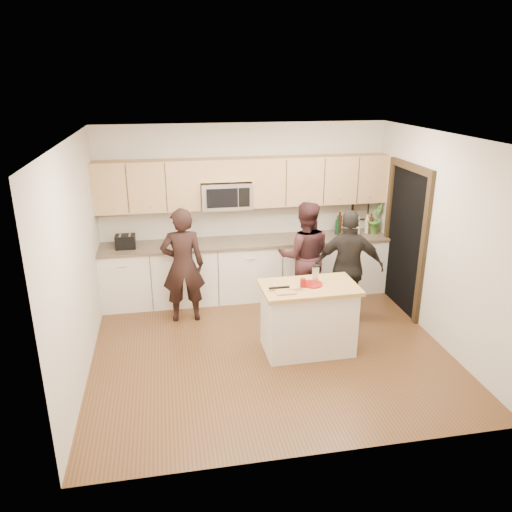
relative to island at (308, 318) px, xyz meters
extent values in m
plane|color=brown|center=(-0.48, 0.12, -0.45)|extent=(4.50, 4.50, 0.00)
cube|color=beige|center=(-0.48, 2.12, 0.90)|extent=(4.50, 0.02, 2.70)
cube|color=beige|center=(-0.48, -1.88, 0.90)|extent=(4.50, 0.02, 2.70)
cube|color=beige|center=(-2.73, 0.12, 0.90)|extent=(0.02, 4.00, 2.70)
cube|color=beige|center=(1.77, 0.12, 0.90)|extent=(0.02, 4.00, 2.70)
cube|color=white|center=(-0.48, 0.12, 2.25)|extent=(4.50, 4.00, 0.02)
cube|color=silver|center=(-0.48, 1.81, 0.00)|extent=(4.50, 0.62, 0.90)
cube|color=brown|center=(-0.48, 1.80, 0.47)|extent=(4.50, 0.66, 0.04)
cube|color=tan|center=(-1.95, 1.96, 1.37)|extent=(1.55, 0.33, 0.75)
cube|color=tan|center=(0.69, 1.96, 1.37)|extent=(2.17, 0.33, 0.75)
cube|color=tan|center=(-0.79, 1.96, 1.58)|extent=(0.78, 0.33, 0.33)
cube|color=silver|center=(-0.79, 1.92, 1.20)|extent=(0.76, 0.40, 0.40)
cube|color=black|center=(-0.87, 1.72, 1.20)|extent=(0.47, 0.01, 0.29)
cube|color=black|center=(-0.54, 1.72, 1.20)|extent=(0.17, 0.01, 0.29)
cube|color=black|center=(1.76, 1.02, 0.60)|extent=(0.02, 1.05, 2.10)
cube|color=black|center=(1.74, 0.45, 0.60)|extent=(0.06, 0.10, 2.10)
cube|color=black|center=(1.74, 1.60, 0.60)|extent=(0.06, 0.10, 2.10)
cube|color=black|center=(1.74, 1.02, 1.70)|extent=(0.06, 1.25, 0.10)
cube|color=black|center=(1.47, 2.11, 0.83)|extent=(0.30, 0.03, 0.38)
cube|color=tan|center=(1.47, 2.09, 0.83)|extent=(0.24, 0.00, 0.32)
cube|color=white|center=(-1.43, 1.50, 0.25)|extent=(0.34, 0.01, 0.48)
cube|color=white|center=(-1.43, 1.79, 0.48)|extent=(0.34, 0.60, 0.01)
cube|color=silver|center=(0.00, 0.00, -0.03)|extent=(1.12, 0.66, 0.85)
cube|color=tan|center=(0.00, 0.00, 0.42)|extent=(1.21, 0.72, 0.05)
cylinder|color=maroon|center=(0.04, 0.02, 0.45)|extent=(0.26, 0.26, 0.02)
cube|color=silver|center=(0.10, 0.07, 0.56)|extent=(0.07, 0.05, 0.20)
cube|color=black|center=(0.10, 0.07, 0.67)|extent=(0.09, 0.06, 0.02)
cylinder|color=maroon|center=(-0.09, -0.02, 0.50)|extent=(0.07, 0.07, 0.11)
cube|color=tan|center=(-0.34, -0.15, 0.46)|extent=(0.24, 0.19, 0.02)
cube|color=black|center=(-0.40, -0.06, 0.47)|extent=(0.26, 0.03, 0.02)
cube|color=silver|center=(-0.23, -0.13, 0.47)|extent=(0.20, 0.03, 0.01)
cube|color=black|center=(-2.32, 1.79, 0.58)|extent=(0.29, 0.23, 0.20)
cube|color=silver|center=(-2.39, 1.79, 0.68)|extent=(0.03, 0.17, 0.00)
cube|color=silver|center=(-2.25, 1.79, 0.68)|extent=(0.03, 0.17, 0.00)
cylinder|color=black|center=(1.00, 1.87, 0.64)|extent=(0.07, 0.07, 0.30)
cylinder|color=#321B09|center=(1.07, 1.96, 0.66)|extent=(0.07, 0.07, 0.34)
cylinder|color=beige|center=(1.30, 1.74, 0.64)|extent=(0.07, 0.07, 0.32)
cylinder|color=#321B09|center=(1.55, 1.80, 0.65)|extent=(0.06, 0.06, 0.34)
cylinder|color=beige|center=(1.51, 1.86, 0.64)|extent=(0.08, 0.08, 0.31)
imported|color=#447E32|center=(1.62, 1.84, 0.74)|extent=(0.35, 0.35, 0.50)
imported|color=black|center=(-1.51, 1.16, 0.38)|extent=(0.61, 0.40, 1.67)
imported|color=#32191A|center=(0.29, 1.25, 0.37)|extent=(0.91, 0.76, 1.66)
imported|color=black|center=(0.78, 0.70, 0.37)|extent=(1.04, 0.66, 1.64)
camera|label=1|loc=(-1.69, -5.49, 2.88)|focal=35.00mm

